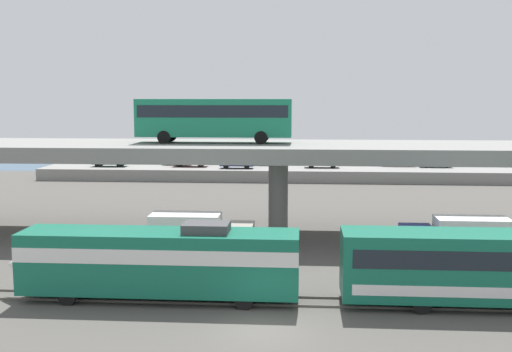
# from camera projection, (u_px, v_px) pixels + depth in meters

# --- Properties ---
(ground_plane) EXTENTS (260.00, 260.00, 0.00)m
(ground_plane) POSITION_uv_depth(u_px,v_px,m) (261.00, 329.00, 29.15)
(ground_plane) COLOR #4C4944
(rail_strip_near) EXTENTS (110.00, 0.12, 0.12)m
(rail_strip_near) POSITION_uv_depth(u_px,v_px,m) (266.00, 305.00, 32.40)
(rail_strip_near) COLOR #59544C
(rail_strip_near) RESTS_ON ground_plane
(rail_strip_far) EXTENTS (110.00, 0.12, 0.12)m
(rail_strip_far) POSITION_uv_depth(u_px,v_px,m) (267.00, 296.00, 33.80)
(rail_strip_far) COLOR #59544C
(rail_strip_far) RESTS_ON ground_plane
(train_locomotive) EXTENTS (15.69, 3.04, 4.18)m
(train_locomotive) POSITION_uv_depth(u_px,v_px,m) (146.00, 259.00, 33.30)
(train_locomotive) COLOR #14664C
(train_locomotive) RESTS_ON ground_plane
(highway_overpass) EXTENTS (96.00, 10.12, 7.14)m
(highway_overpass) POSITION_uv_depth(u_px,v_px,m) (278.00, 153.00, 48.13)
(highway_overpass) COLOR gray
(highway_overpass) RESTS_ON ground_plane
(transit_bus_on_overpass) EXTENTS (12.00, 2.68, 3.40)m
(transit_bus_on_overpass) POSITION_uv_depth(u_px,v_px,m) (214.00, 116.00, 48.75)
(transit_bus_on_overpass) COLOR #197A56
(transit_bus_on_overpass) RESTS_ON highway_overpass
(service_truck_west) EXTENTS (6.80, 2.46, 3.04)m
(service_truck_west) POSITION_uv_depth(u_px,v_px,m) (458.00, 239.00, 40.35)
(service_truck_west) COLOR navy
(service_truck_west) RESTS_ON ground_plane
(service_truck_east) EXTENTS (6.80, 2.46, 3.04)m
(service_truck_east) POSITION_uv_depth(u_px,v_px,m) (199.00, 235.00, 41.57)
(service_truck_east) COLOR #9E998C
(service_truck_east) RESTS_ON ground_plane
(pier_parking_lot) EXTENTS (64.55, 10.37, 1.49)m
(pier_parking_lot) POSITION_uv_depth(u_px,v_px,m) (288.00, 172.00, 83.48)
(pier_parking_lot) COLOR gray
(pier_parking_lot) RESTS_ON ground_plane
(parked_car_0) EXTENTS (4.61, 1.86, 1.50)m
(parked_car_0) POSITION_uv_depth(u_px,v_px,m) (191.00, 161.00, 83.33)
(parked_car_0) COLOR maroon
(parked_car_0) RESTS_ON pier_parking_lot
(parked_car_1) EXTENTS (4.55, 2.00, 1.50)m
(parked_car_1) POSITION_uv_depth(u_px,v_px,m) (322.00, 162.00, 82.16)
(parked_car_1) COLOR silver
(parked_car_1) RESTS_ON pier_parking_lot
(parked_car_2) EXTENTS (4.33, 1.82, 1.50)m
(parked_car_2) POSITION_uv_depth(u_px,v_px,m) (237.00, 162.00, 81.43)
(parked_car_2) COLOR navy
(parked_car_2) RESTS_ON pier_parking_lot
(parked_car_3) EXTENTS (4.65, 1.96, 1.50)m
(parked_car_3) POSITION_uv_depth(u_px,v_px,m) (265.00, 159.00, 85.24)
(parked_car_3) COLOR black
(parked_car_3) RESTS_ON pier_parking_lot
(parked_car_4) EXTENTS (4.38, 1.99, 1.50)m
(parked_car_4) POSITION_uv_depth(u_px,v_px,m) (398.00, 160.00, 84.05)
(parked_car_4) COLOR maroon
(parked_car_4) RESTS_ON pier_parking_lot
(parked_car_5) EXTENTS (4.25, 1.87, 1.50)m
(parked_car_5) POSITION_uv_depth(u_px,v_px,m) (436.00, 161.00, 82.76)
(parked_car_5) COLOR #0C4C26
(parked_car_5) RESTS_ON pier_parking_lot
(parked_car_6) EXTENTS (4.07, 2.00, 1.50)m
(parked_car_6) POSITION_uv_depth(u_px,v_px,m) (178.00, 159.00, 85.77)
(parked_car_6) COLOR silver
(parked_car_6) RESTS_ON pier_parking_lot
(parked_car_7) EXTENTS (4.68, 1.82, 1.50)m
(parked_car_7) POSITION_uv_depth(u_px,v_px,m) (110.00, 161.00, 83.56)
(parked_car_7) COLOR #0C4C26
(parked_car_7) RESTS_ON pier_parking_lot
(harbor_water) EXTENTS (140.00, 36.00, 0.01)m
(harbor_water) POSITION_uv_depth(u_px,v_px,m) (291.00, 160.00, 106.33)
(harbor_water) COLOR #385B7A
(harbor_water) RESTS_ON ground_plane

